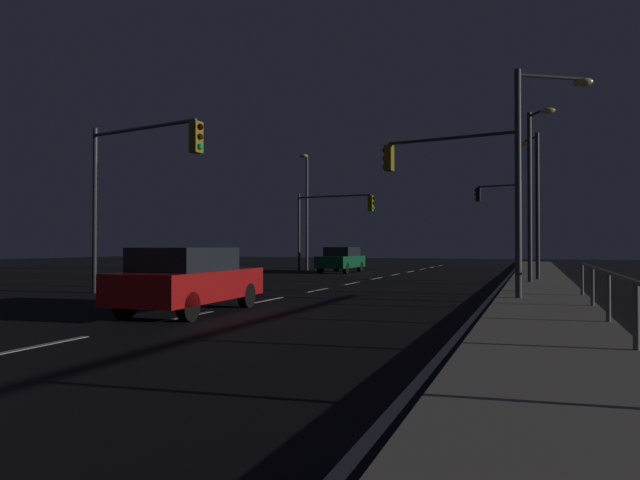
% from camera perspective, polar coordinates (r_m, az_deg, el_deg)
% --- Properties ---
extents(ground_plane, '(112.00, 112.00, 0.00)m').
position_cam_1_polar(ground_plane, '(20.41, 0.20, -5.17)').
color(ground_plane, black).
rests_on(ground_plane, ground).
extents(sidewalk_right, '(2.50, 77.00, 0.14)m').
position_cam_1_polar(sidewalk_right, '(19.03, 22.16, -5.23)').
color(sidewalk_right, '#9E937F').
rests_on(sidewalk_right, ground).
extents(lane_markings_center, '(0.14, 50.00, 0.01)m').
position_cam_1_polar(lane_markings_center, '(23.70, 3.27, -4.54)').
color(lane_markings_center, silver).
rests_on(lane_markings_center, ground).
extents(lane_edge_line, '(0.14, 53.00, 0.01)m').
position_cam_1_polar(lane_edge_line, '(24.05, 18.43, -4.45)').
color(lane_edge_line, silver).
rests_on(lane_edge_line, ground).
extents(car, '(2.07, 4.50, 1.57)m').
position_cam_1_polar(car, '(13.50, -13.47, -3.95)').
color(car, '#B71414').
rests_on(car, ground).
extents(car_oncoming, '(1.83, 4.40, 1.57)m').
position_cam_1_polar(car_oncoming, '(33.83, 2.23, -2.01)').
color(car_oncoming, '#14592D').
rests_on(car_oncoming, ground).
extents(traffic_light_mid_left, '(4.77, 0.79, 5.48)m').
position_cam_1_polar(traffic_light_mid_left, '(19.57, 13.87, 6.52)').
color(traffic_light_mid_left, '#38383D').
rests_on(traffic_light_mid_left, sidewalk_right).
extents(traffic_light_near_right, '(4.88, 0.92, 5.68)m').
position_cam_1_polar(traffic_light_near_right, '(18.84, -18.49, 6.82)').
color(traffic_light_near_right, '#2D3033').
rests_on(traffic_light_near_right, ground).
extents(traffic_light_mid_right, '(3.03, 0.67, 5.77)m').
position_cam_1_polar(traffic_light_mid_right, '(38.31, 18.39, 3.14)').
color(traffic_light_mid_right, '#4C4C51').
rests_on(traffic_light_mid_right, sidewalk_right).
extents(traffic_light_near_left, '(5.23, 0.49, 5.03)m').
position_cam_1_polar(traffic_light_near_left, '(34.51, 1.29, 2.66)').
color(traffic_light_near_left, '#2D3033').
rests_on(traffic_light_near_left, ground).
extents(street_lamp_across_street, '(0.90, 1.41, 6.55)m').
position_cam_1_polar(street_lamp_across_street, '(26.57, 21.51, 4.75)').
color(street_lamp_across_street, '#2D3033').
rests_on(street_lamp_across_street, sidewalk_right).
extents(street_lamp_median, '(0.72, 1.68, 7.75)m').
position_cam_1_polar(street_lamp_median, '(36.71, -1.44, 4.01)').
color(street_lamp_median, '#38383D').
rests_on(street_lamp_median, ground).
extents(street_lamp_far_end, '(1.05, 1.38, 7.02)m').
position_cam_1_polar(street_lamp_far_end, '(24.13, 21.33, 5.91)').
color(street_lamp_far_end, '#38383D').
rests_on(street_lamp_far_end, sidewalk_right).
extents(street_lamp_corner, '(2.13, 1.39, 6.50)m').
position_cam_1_polar(street_lamp_corner, '(16.90, 21.25, 8.03)').
color(street_lamp_corner, '#38383D').
rests_on(street_lamp_corner, sidewalk_right).
extents(barrier_fence, '(0.09, 18.69, 0.98)m').
position_cam_1_polar(barrier_fence, '(8.89, 30.10, -5.20)').
color(barrier_fence, '#59595E').
rests_on(barrier_fence, sidewalk_right).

